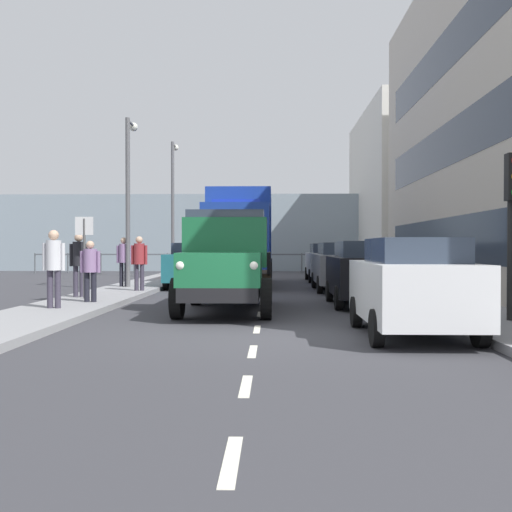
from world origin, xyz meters
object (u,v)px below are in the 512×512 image
(lamp_post_far, at_px, (173,196))
(pedestrian_couple_a, at_px, (54,262))
(car_red_oppositeside_1, at_px, (209,261))
(lamp_post_promenade, at_px, (129,186))
(lorry_cargo_blue, at_px, (240,235))
(car_teal_oppositeside_0, at_px, (194,264))
(car_white_kerbside_near, at_px, (412,286))
(car_grey_kerbside_2, at_px, (341,266))
(pedestrian_near_railing, at_px, (90,266))
(car_silver_kerbside_3, at_px, (326,262))
(car_black_kerbside_1, at_px, (364,272))
(pedestrian_strolling, at_px, (139,259))
(pedestrian_couple_b, at_px, (124,257))
(truck_vintage_green, at_px, (226,263))
(street_sign, at_px, (84,243))
(pedestrian_by_lamp, at_px, (79,259))

(lamp_post_far, bearing_deg, pedestrian_couple_a, 89.90)
(car_red_oppositeside_1, xyz_separation_m, lamp_post_promenade, (2.13, 6.99, 2.87))
(lorry_cargo_blue, bearing_deg, car_teal_oppositeside_0, 42.96)
(car_white_kerbside_near, height_order, car_grey_kerbside_2, same)
(car_white_kerbside_near, height_order, pedestrian_near_railing, pedestrian_near_railing)
(car_silver_kerbside_3, bearing_deg, car_black_kerbside_1, 90.00)
(pedestrian_near_railing, xyz_separation_m, pedestrian_strolling, (-0.36, -4.11, 0.12))
(lorry_cargo_blue, relative_size, pedestrian_near_railing, 5.20)
(car_red_oppositeside_1, xyz_separation_m, pedestrian_couple_b, (2.32, 7.00, 0.30))
(lorry_cargo_blue, bearing_deg, pedestrian_near_railing, 70.21)
(car_white_kerbside_near, bearing_deg, truck_vintage_green, -46.56)
(pedestrian_strolling, relative_size, lamp_post_promenade, 0.29)
(car_black_kerbside_1, xyz_separation_m, lamp_post_far, (7.48, -14.37, 3.24))
(pedestrian_couple_b, bearing_deg, pedestrian_couple_a, 92.01)
(car_silver_kerbside_3, xyz_separation_m, lamp_post_promenade, (7.59, 6.17, 2.87))
(street_sign, bearing_deg, car_black_kerbside_1, 177.62)
(car_white_kerbside_near, height_order, pedestrian_couple_b, pedestrian_couple_b)
(car_teal_oppositeside_0, height_order, pedestrian_couple_b, pedestrian_couple_b)
(pedestrian_near_railing, bearing_deg, car_silver_kerbside_3, -120.10)
(car_white_kerbside_near, distance_m, lamp_post_far, 21.61)
(car_black_kerbside_1, distance_m, street_sign, 7.68)
(car_red_oppositeside_1, bearing_deg, car_teal_oppositeside_0, 90.00)
(car_teal_oppositeside_0, relative_size, car_red_oppositeside_1, 1.08)
(lamp_post_far, bearing_deg, lorry_cargo_blue, 122.84)
(pedestrian_couple_a, xyz_separation_m, pedestrian_couple_b, (0.27, -7.74, -0.03))
(pedestrian_strolling, xyz_separation_m, street_sign, (0.86, 3.02, 0.49))
(street_sign, bearing_deg, car_grey_kerbside_2, -145.52)
(lorry_cargo_blue, height_order, car_white_kerbside_near, lorry_cargo_blue)
(lorry_cargo_blue, relative_size, lamp_post_far, 1.22)
(car_white_kerbside_near, distance_m, pedestrian_strolling, 11.25)
(lorry_cargo_blue, distance_m, pedestrian_near_railing, 10.03)
(pedestrian_strolling, xyz_separation_m, lamp_post_far, (0.70, -11.03, 2.94))
(car_black_kerbside_1, relative_size, car_teal_oppositeside_0, 0.91)
(pedestrian_couple_b, bearing_deg, lamp_post_far, -91.92)
(lorry_cargo_blue, bearing_deg, car_red_oppositeside_1, -65.65)
(car_silver_kerbside_3, bearing_deg, car_grey_kerbside_2, 90.00)
(car_silver_kerbside_3, height_order, pedestrian_couple_b, pedestrian_couple_b)
(car_teal_oppositeside_0, height_order, pedestrian_couple_a, pedestrian_couple_a)
(car_red_oppositeside_1, bearing_deg, car_white_kerbside_near, 106.88)
(car_white_kerbside_near, xyz_separation_m, pedestrian_by_lamp, (7.95, -6.47, 0.33))
(pedestrian_couple_b, relative_size, lamp_post_far, 0.26)
(truck_vintage_green, height_order, pedestrian_by_lamp, truck_vintage_green)
(pedestrian_couple_a, height_order, street_sign, street_sign)
(pedestrian_couple_b, height_order, lamp_post_far, lamp_post_far)
(car_black_kerbside_1, bearing_deg, car_grey_kerbside_2, -90.00)
(car_black_kerbside_1, relative_size, street_sign, 1.75)
(lorry_cargo_blue, relative_size, pedestrian_couple_a, 4.53)
(truck_vintage_green, xyz_separation_m, car_silver_kerbside_3, (-3.54, -13.45, -0.28))
(car_white_kerbside_near, relative_size, street_sign, 1.70)
(car_red_oppositeside_1, bearing_deg, lamp_post_far, -44.80)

